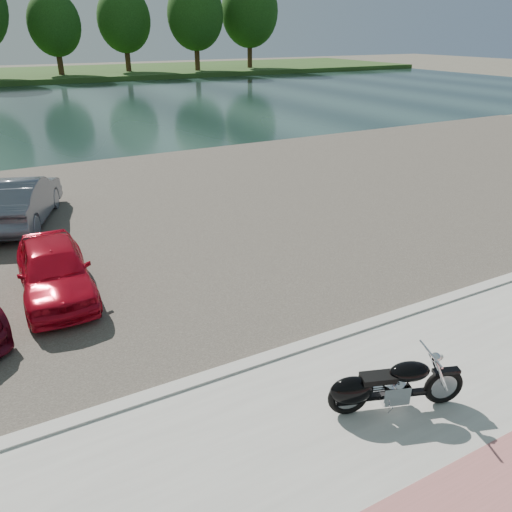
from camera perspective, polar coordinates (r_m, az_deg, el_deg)
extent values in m
plane|color=#595447|center=(8.67, 9.65, -18.34)|extent=(200.00, 200.00, 0.00)
cube|color=#AFACA4|center=(8.12, 14.27, -22.05)|extent=(60.00, 6.00, 0.10)
cube|color=#AFACA4|center=(9.89, 2.54, -11.29)|extent=(60.00, 0.30, 0.14)
cube|color=#3E3832|center=(17.40, -12.81, 4.29)|extent=(60.00, 18.00, 0.04)
cube|color=#182C2B|center=(45.42, -23.69, 15.13)|extent=(120.00, 40.00, 0.00)
cube|color=#274819|center=(77.16, -26.56, 17.96)|extent=(120.00, 24.00, 0.60)
cylinder|color=#3E2716|center=(71.64, -21.59, 20.52)|extent=(0.70, 0.70, 4.50)
ellipsoid|color=black|center=(71.58, -22.07, 23.37)|extent=(6.30, 6.30, 7.56)
cylinder|color=#3E2716|center=(74.80, -14.52, 21.65)|extent=(0.70, 0.70, 4.95)
ellipsoid|color=black|center=(74.76, -14.87, 24.67)|extent=(6.93, 6.93, 8.32)
cylinder|color=#3E2716|center=(74.99, -6.78, 22.38)|extent=(0.70, 0.70, 5.40)
ellipsoid|color=black|center=(74.97, -6.96, 25.68)|extent=(7.56, 7.56, 9.07)
cylinder|color=#3E2716|center=(80.05, -0.72, 22.82)|extent=(0.70, 0.70, 5.85)
ellipsoid|color=black|center=(80.05, -0.74, 26.17)|extent=(8.19, 8.19, 9.83)
torus|color=black|center=(9.11, 20.62, -13.76)|extent=(0.68, 0.34, 0.68)
torus|color=black|center=(8.50, 10.47, -15.53)|extent=(0.68, 0.34, 0.68)
cylinder|color=#B2B2B7|center=(9.11, 20.62, -13.76)|extent=(0.45, 0.21, 0.46)
cylinder|color=#B2B2B7|center=(8.50, 10.47, -15.53)|extent=(0.45, 0.21, 0.46)
cylinder|color=silver|center=(8.80, 20.41, -12.73)|extent=(0.32, 0.15, 0.63)
cylinder|color=silver|center=(8.94, 19.81, -12.00)|extent=(0.32, 0.15, 0.63)
cylinder|color=silver|center=(8.57, 19.34, -10.49)|extent=(0.28, 0.72, 0.04)
sphere|color=silver|center=(8.66, 19.87, -10.83)|extent=(0.20, 0.20, 0.16)
sphere|color=silver|center=(8.69, 20.28, -10.76)|extent=(0.14, 0.14, 0.11)
cube|color=black|center=(8.93, 20.92, -12.18)|extent=(0.47, 0.28, 0.06)
cube|color=black|center=(8.81, 15.70, -14.97)|extent=(1.17, 0.49, 0.08)
cube|color=silver|center=(8.75, 15.45, -14.67)|extent=(0.53, 0.45, 0.34)
cylinder|color=silver|center=(8.66, 16.22, -13.53)|extent=(0.29, 0.25, 0.27)
cylinder|color=silver|center=(8.59, 14.97, -13.74)|extent=(0.29, 0.25, 0.27)
ellipsoid|color=black|center=(8.61, 17.16, -12.50)|extent=(0.76, 0.56, 0.32)
cube|color=black|center=(8.45, 13.77, -13.36)|extent=(0.61, 0.45, 0.10)
ellipsoid|color=black|center=(8.44, 10.87, -14.86)|extent=(0.80, 0.56, 0.50)
cube|color=black|center=(8.46, 10.50, -15.27)|extent=(0.44, 0.30, 0.30)
cylinder|color=silver|center=(8.83, 13.09, -15.01)|extent=(1.07, 0.45, 0.09)
cylinder|color=silver|center=(8.78, 13.14, -14.61)|extent=(1.07, 0.45, 0.09)
cylinder|color=#B2B2B7|center=(8.73, 15.13, -16.62)|extent=(0.07, 0.14, 0.22)
imported|color=red|center=(12.64, -22.08, -1.44)|extent=(1.69, 3.95, 1.33)
imported|color=#575C68|center=(17.95, -25.38, 5.80)|extent=(3.12, 4.97, 1.55)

